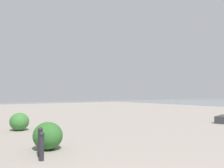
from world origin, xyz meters
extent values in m
cylinder|color=#232328|center=(4.81, -0.61, 0.29)|extent=(0.12, 0.12, 0.59)
sphere|color=#232328|center=(4.81, -0.61, 0.63)|extent=(0.13, 0.13, 0.13)
cylinder|color=#232328|center=(5.24, -0.71, 0.32)|extent=(0.12, 0.12, 0.64)
sphere|color=#232328|center=(5.24, -0.71, 0.68)|extent=(0.13, 0.13, 0.13)
ellipsoid|color=#2D6628|center=(5.83, -1.14, 0.39)|extent=(0.92, 0.83, 0.78)
ellipsoid|color=#387533|center=(9.97, -1.39, 0.38)|extent=(0.90, 0.81, 0.76)
camera|label=1|loc=(-0.90, 1.36, 1.62)|focal=38.41mm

